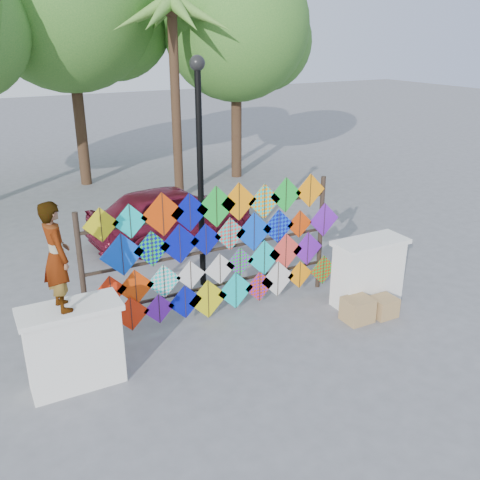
{
  "coord_description": "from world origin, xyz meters",
  "views": [
    {
      "loc": [
        -3.68,
        -7.1,
        4.82
      ],
      "look_at": [
        0.41,
        0.6,
        1.43
      ],
      "focal_mm": 40.0,
      "sensor_mm": 36.0,
      "label": 1
    }
  ],
  "objects_px": {
    "sedan": "(172,213)",
    "lamppost": "(200,154)",
    "kite_rack": "(222,251)",
    "vendor_woman": "(56,257)"
  },
  "relations": [
    {
      "from": "sedan",
      "to": "vendor_woman",
      "type": "bearing_deg",
      "value": 138.74
    },
    {
      "from": "vendor_woman",
      "to": "sedan",
      "type": "distance_m",
      "value": 6.11
    },
    {
      "from": "vendor_woman",
      "to": "sedan",
      "type": "relative_size",
      "value": 0.38
    },
    {
      "from": "kite_rack",
      "to": "vendor_woman",
      "type": "bearing_deg",
      "value": -162.29
    },
    {
      "from": "vendor_woman",
      "to": "sedan",
      "type": "height_order",
      "value": "vendor_woman"
    },
    {
      "from": "vendor_woman",
      "to": "lamppost",
      "type": "distance_m",
      "value": 3.83
    },
    {
      "from": "sedan",
      "to": "lamppost",
      "type": "xyz_separation_m",
      "value": [
        -0.38,
        -2.66,
        1.99
      ]
    },
    {
      "from": "sedan",
      "to": "lamppost",
      "type": "height_order",
      "value": "lamppost"
    },
    {
      "from": "lamppost",
      "to": "sedan",
      "type": "bearing_deg",
      "value": 81.8
    },
    {
      "from": "sedan",
      "to": "kite_rack",
      "type": "bearing_deg",
      "value": 166.02
    }
  ]
}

